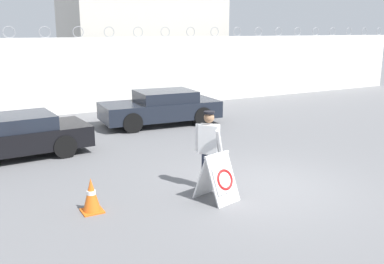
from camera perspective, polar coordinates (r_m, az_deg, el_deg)
The scene contains 8 objects.
ground_plane at distance 10.17m, azimuth 10.08°, elevation -7.07°, with size 90.00×90.00×0.00m, color slate.
perimeter_wall at distance 19.57m, azimuth -10.76°, elevation 7.62°, with size 36.00×0.30×3.68m.
building_block at distance 25.13m, azimuth -6.74°, elevation 12.04°, with size 8.33×5.44×5.90m.
barricade_sign at distance 9.05m, azimuth 3.55°, elevation -6.07°, with size 0.83×0.94×1.02m.
security_guard at distance 9.50m, azimuth 2.25°, elevation -1.92°, with size 0.49×0.67×1.80m.
traffic_cone_near at distance 8.76m, azimuth -13.27°, elevation -8.21°, with size 0.41×0.41×0.70m.
parked_car_front_coupe at distance 13.07m, azimuth -23.52°, elevation -0.57°, with size 4.68×2.13×1.20m.
parked_car_rear_sedan at distance 16.34m, azimuth -4.14°, elevation 3.30°, with size 4.54×2.22×1.29m.
Camera 1 is at (-6.08, -7.35, 3.53)m, focal length 40.00 mm.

